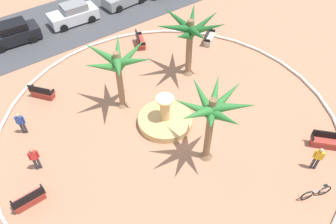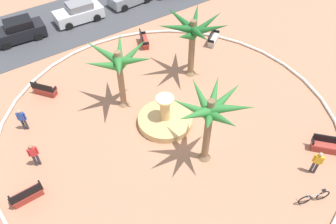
{
  "view_description": "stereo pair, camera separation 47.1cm",
  "coord_description": "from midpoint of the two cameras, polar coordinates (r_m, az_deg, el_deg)",
  "views": [
    {
      "loc": [
        -8.1,
        -10.89,
        15.07
      ],
      "look_at": [
        -0.05,
        0.06,
        1.0
      ],
      "focal_mm": 35.59,
      "sensor_mm": 36.0,
      "label": 1
    },
    {
      "loc": [
        -7.72,
        -11.17,
        15.07
      ],
      "look_at": [
        -0.05,
        0.06,
        1.0
      ],
      "focal_mm": 35.59,
      "sensor_mm": 36.0,
      "label": 2
    }
  ],
  "objects": [
    {
      "name": "ground_plane",
      "position": [
        20.28,
        -0.45,
        -2.01
      ],
      "size": [
        80.0,
        80.0,
        0.0
      ],
      "primitive_type": "plane",
      "color": "tan"
    },
    {
      "name": "plaza_curb",
      "position": [
        20.2,
        -0.46,
        -1.82
      ],
      "size": [
        20.47,
        20.47,
        0.2
      ],
      "primitive_type": "torus",
      "color": "silver",
      "rests_on": "ground"
    },
    {
      "name": "street_asphalt",
      "position": [
        30.79,
        -17.24,
        14.64
      ],
      "size": [
        48.0,
        8.0,
        0.03
      ],
      "primitive_type": "cube",
      "color": "#424247",
      "rests_on": "ground"
    },
    {
      "name": "fountain",
      "position": [
        20.09,
        -1.17,
        -1.31
      ],
      "size": [
        3.3,
        3.3,
        2.09
      ],
      "color": "tan",
      "rests_on": "ground"
    },
    {
      "name": "palm_tree_near_fountain",
      "position": [
        19.45,
        -9.28,
        8.09
      ],
      "size": [
        4.12,
        4.14,
        4.37
      ],
      "color": "#8E6B4C",
      "rests_on": "ground"
    },
    {
      "name": "palm_tree_by_curb",
      "position": [
        21.82,
        3.23,
        13.6
      ],
      "size": [
        4.54,
        4.66,
        4.47
      ],
      "color": "brown",
      "rests_on": "ground"
    },
    {
      "name": "palm_tree_mid_plaza",
      "position": [
        16.05,
        6.74,
        0.11
      ],
      "size": [
        4.07,
        3.95,
        4.66
      ],
      "color": "brown",
      "rests_on": "ground"
    },
    {
      "name": "bench_east",
      "position": [
        26.85,
        6.58,
        12.43
      ],
      "size": [
        1.61,
        1.3,
        1.0
      ],
      "color": "beige",
      "rests_on": "ground"
    },
    {
      "name": "bench_west",
      "position": [
        18.27,
        -23.33,
        -13.65
      ],
      "size": [
        1.61,
        0.54,
        1.0
      ],
      "color": "#B73D33",
      "rests_on": "ground"
    },
    {
      "name": "bench_north",
      "position": [
        20.8,
        24.71,
        -4.66
      ],
      "size": [
        1.45,
        1.52,
        1.0
      ],
      "color": "#B73D33",
      "rests_on": "ground"
    },
    {
      "name": "bench_southeast",
      "position": [
        26.42,
        -5.28,
        11.92
      ],
      "size": [
        1.05,
        1.67,
        1.0
      ],
      "color": "#B73D33",
      "rests_on": "ground"
    },
    {
      "name": "bench_southwest",
      "position": [
        23.26,
        -21.25,
        3.02
      ],
      "size": [
        1.37,
        1.57,
        1.0
      ],
      "color": "#B73D33",
      "rests_on": "ground"
    },
    {
      "name": "bicycle_red_frame",
      "position": [
        18.45,
        23.34,
        -12.59
      ],
      "size": [
        1.64,
        0.69,
        0.94
      ],
      "color": "black",
      "rests_on": "ground"
    },
    {
      "name": "person_cyclist_helmet",
      "position": [
        19.1,
        23.62,
        -7.16
      ],
      "size": [
        0.35,
        0.47,
        1.65
      ],
      "color": "#33333D",
      "rests_on": "ground"
    },
    {
      "name": "person_cyclist_photo",
      "position": [
        18.93,
        -22.54,
        -7.28
      ],
      "size": [
        0.52,
        0.26,
        1.66
      ],
      "color": "#33333D",
      "rests_on": "ground"
    },
    {
      "name": "person_pedestrian_stroll",
      "position": [
        21.02,
        -24.48,
        -1.63
      ],
      "size": [
        0.47,
        0.35,
        1.6
      ],
      "color": "#33333D",
      "rests_on": "ground"
    },
    {
      "name": "parked_car_leftmost",
      "position": [
        29.12,
        -25.47,
        11.99
      ],
      "size": [
        4.1,
        2.11,
        1.67
      ],
      "color": "black",
      "rests_on": "ground"
    },
    {
      "name": "parked_car_second",
      "position": [
        30.07,
        -16.34,
        15.78
      ],
      "size": [
        4.07,
        2.05,
        1.67
      ],
      "color": "silver",
      "rests_on": "ground"
    }
  ]
}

